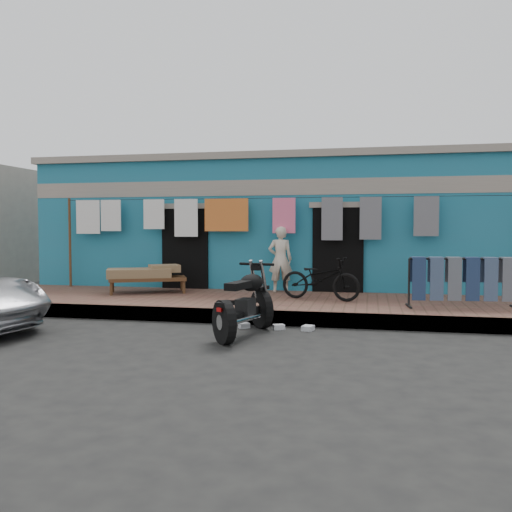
{
  "coord_description": "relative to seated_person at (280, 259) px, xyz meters",
  "views": [
    {
      "loc": [
        1.99,
        -7.41,
        1.65
      ],
      "look_at": [
        0.0,
        2.0,
        1.15
      ],
      "focal_mm": 38.0,
      "sensor_mm": 36.0,
      "label": 1
    }
  ],
  "objects": [
    {
      "name": "building",
      "position": [
        -0.08,
        2.79,
        0.72
      ],
      "size": [
        12.2,
        5.2,
        3.36
      ],
      "color": "#236D8A",
      "rests_on": "ground"
    },
    {
      "name": "seated_person",
      "position": [
        0.0,
        0.0,
        0.0
      ],
      "size": [
        0.57,
        0.44,
        1.43
      ],
      "primitive_type": "imported",
      "rotation": [
        0.0,
        0.0,
        3.35
      ],
      "color": "beige",
      "rests_on": "sidewalk"
    },
    {
      "name": "litter_b",
      "position": [
        -0.11,
        -3.0,
        -0.92
      ],
      "size": [
        0.21,
        0.2,
        0.08
      ],
      "primitive_type": "cube",
      "rotation": [
        0.0,
        0.0,
        0.6
      ],
      "color": "silver",
      "rests_on": "ground"
    },
    {
      "name": "litter_a",
      "position": [
        0.47,
        -3.0,
        -0.93
      ],
      "size": [
        0.22,
        0.2,
        0.08
      ],
      "primitive_type": "cube",
      "rotation": [
        0.0,
        0.0,
        0.42
      ],
      "color": "silver",
      "rests_on": "ground"
    },
    {
      "name": "ground",
      "position": [
        -0.07,
        -4.2,
        -0.97
      ],
      "size": [
        80.0,
        80.0,
        0.0
      ],
      "primitive_type": "plane",
      "color": "black",
      "rests_on": "ground"
    },
    {
      "name": "litter_c",
      "position": [
        0.95,
        -3.0,
        -0.92
      ],
      "size": [
        0.21,
        0.24,
        0.08
      ],
      "primitive_type": "cube",
      "rotation": [
        0.0,
        0.0,
        1.33
      ],
      "color": "silver",
      "rests_on": "ground"
    },
    {
      "name": "jeans_rack",
      "position": [
        3.5,
        -1.63,
        -0.26
      ],
      "size": [
        2.0,
        0.81,
        0.92
      ],
      "primitive_type": null,
      "rotation": [
        0.0,
        0.0,
        0.11
      ],
      "color": "black",
      "rests_on": "sidewalk"
    },
    {
      "name": "curb",
      "position": [
        -0.07,
        -2.65,
        -0.84
      ],
      "size": [
        28.0,
        0.1,
        0.25
      ],
      "primitive_type": "cube",
      "color": "gray",
      "rests_on": "ground"
    },
    {
      "name": "bicycle",
      "position": [
        0.97,
        -1.1,
        -0.2
      ],
      "size": [
        1.67,
        0.96,
        1.02
      ],
      "primitive_type": "imported",
      "rotation": [
        0.0,
        0.0,
        1.3
      ],
      "color": "black",
      "rests_on": "sidewalk"
    },
    {
      "name": "motorcycle",
      "position": [
        0.04,
        -3.61,
        -0.42
      ],
      "size": [
        1.28,
        1.93,
        1.09
      ],
      "primitive_type": null,
      "rotation": [
        0.0,
        0.0,
        -0.21
      ],
      "color": "black",
      "rests_on": "ground"
    },
    {
      "name": "clothesline",
      "position": [
        -0.85,
        0.05,
        0.85
      ],
      "size": [
        10.06,
        0.06,
        2.1
      ],
      "color": "brown",
      "rests_on": "sidewalk"
    },
    {
      "name": "charpoy",
      "position": [
        -2.77,
        -0.72,
        -0.43
      ],
      "size": [
        2.3,
        2.07,
        0.57
      ],
      "primitive_type": null,
      "rotation": [
        0.0,
        0.0,
        0.42
      ],
      "color": "brown",
      "rests_on": "sidewalk"
    },
    {
      "name": "sidewalk",
      "position": [
        -0.07,
        -1.2,
        -0.84
      ],
      "size": [
        28.0,
        3.0,
        0.25
      ],
      "primitive_type": "cube",
      "color": "brown",
      "rests_on": "ground"
    }
  ]
}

